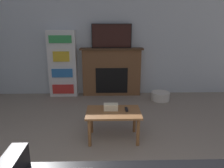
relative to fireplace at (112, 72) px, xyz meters
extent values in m
cube|color=silver|center=(-0.14, 0.14, 0.75)|extent=(6.72, 0.06, 2.70)
cube|color=brown|center=(0.00, 0.00, -0.02)|extent=(1.44, 0.22, 1.15)
cube|color=black|center=(0.00, -0.11, -0.20)|extent=(0.79, 0.01, 0.63)
cube|color=#4C331E|center=(0.00, -0.02, 0.57)|extent=(1.54, 0.28, 0.04)
cube|color=black|center=(0.00, -0.02, 0.88)|extent=(0.96, 0.03, 0.57)
cube|color=#331914|center=(0.00, -0.03, 0.88)|extent=(0.92, 0.01, 0.54)
cube|color=brown|center=(-0.03, -2.22, -0.15)|extent=(0.84, 0.55, 0.03)
cylinder|color=brown|center=(-0.38, -2.44, -0.38)|extent=(0.05, 0.05, 0.43)
cylinder|color=brown|center=(0.33, -2.44, -0.38)|extent=(0.05, 0.05, 0.43)
cylinder|color=brown|center=(-0.38, -2.01, -0.38)|extent=(0.05, 0.05, 0.43)
cylinder|color=brown|center=(0.33, -2.01, -0.38)|extent=(0.05, 0.05, 0.43)
cube|color=beige|center=(-0.06, -2.16, -0.09)|extent=(0.22, 0.12, 0.10)
cube|color=black|center=(0.18, -2.17, -0.13)|extent=(0.04, 0.15, 0.02)
cube|color=white|center=(-1.20, -0.02, 0.21)|extent=(0.67, 0.26, 1.61)
cube|color=red|center=(-1.20, -0.16, -0.40)|extent=(0.51, 0.03, 0.23)
cube|color=#2D70B7|center=(-1.20, -0.16, 0.01)|extent=(0.50, 0.03, 0.20)
cube|color=gold|center=(-1.20, -0.16, 0.41)|extent=(0.38, 0.03, 0.24)
cube|color=green|center=(-1.20, -0.16, 0.81)|extent=(0.52, 0.03, 0.17)
cylinder|color=silver|center=(1.15, -0.45, -0.50)|extent=(0.43, 0.43, 0.20)
camera|label=1|loc=(-0.13, -5.34, 1.18)|focal=35.00mm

